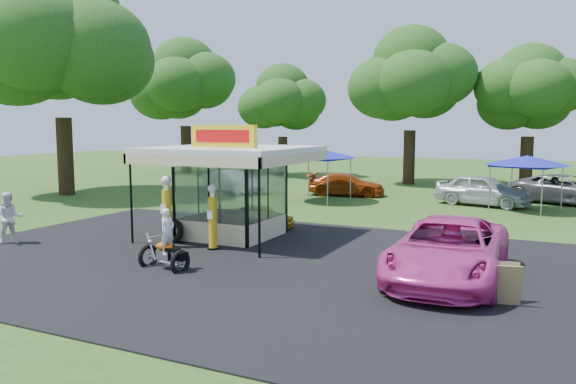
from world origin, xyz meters
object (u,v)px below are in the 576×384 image
Objects in this scene: gas_pump_right at (213,219)px; bg_car_c at (483,190)px; kiosk_car at (260,216)px; gas_station_kiosk at (232,190)px; a_frame_sign at (508,285)px; tent_west at (318,153)px; bg_car_d at (566,189)px; spectator_west at (10,218)px; motorcycle at (166,245)px; bg_car_b at (346,185)px; pink_sedan at (448,250)px; bg_car_a at (233,182)px; tent_east at (527,161)px; gas_pump_left at (167,214)px.

gas_pump_right is 0.46× the size of bg_car_c.
bg_car_c is at bearing -34.86° from kiosk_car.
gas_station_kiosk reaches higher than a_frame_sign.
bg_car_d is at bearing 21.27° from tent_west.
kiosk_car is 9.21m from spectator_west.
motorcycle is 0.41× the size of bg_car_b.
motorcycle is at bearing -57.23° from spectator_west.
gas_station_kiosk is at bearing 164.93° from bg_car_d.
pink_sedan reaches higher than a_frame_sign.
gas_station_kiosk is 1.29× the size of bg_car_a.
gas_station_kiosk is at bearing 104.63° from gas_pump_right.
gas_pump_right is 20.55m from bg_car_d.
spectator_west reaches higher than bg_car_d.
pink_sedan is (-1.63, 1.57, 0.33)m from a_frame_sign.
gas_pump_right is at bearing -172.69° from kiosk_car.
tent_east is (9.48, 11.80, 0.67)m from gas_station_kiosk.
tent_east is at bearing 83.95° from pink_sedan.
gas_station_kiosk is 7.80m from spectator_west.
a_frame_sign is (10.93, -1.53, -0.69)m from gas_pump_left.
gas_station_kiosk is 2.56m from kiosk_car.
bg_car_c is at bearing 65.42° from gas_pump_right.
bg_car_a is at bearing 113.40° from gas_pump_left.
bg_car_c is 2.84m from tent_east.
tent_west is (-8.40, -2.22, 1.82)m from bg_car_c.
motorcycle reaches higher than kiosk_car.
a_frame_sign is 0.26× the size of tent_east.
a_frame_sign is 2.29m from pink_sedan.
gas_pump_left is 1.34× the size of spectator_west.
tent_west is at bearing 96.98° from gas_pump_right.
bg_car_b is 11.86m from bg_car_d.
gas_pump_right reaches higher than bg_car_a.
a_frame_sign is (9.94, -4.09, -1.28)m from gas_station_kiosk.
spectator_west reaches higher than bg_car_c.
kiosk_car is at bearing -7.26° from spectator_west.
tent_west reaches higher than bg_car_d.
tent_east is at bearing 6.50° from tent_west.
a_frame_sign is 0.24× the size of tent_west.
bg_car_c reaches higher than bg_car_a.
bg_car_c is 4.66m from bg_car_d.
gas_pump_left is 0.52× the size of bg_car_c.
kiosk_car is at bearing -83.19° from tent_west.
gas_station_kiosk reaches higher than gas_pump_right.
tent_west is (5.34, 15.07, 1.71)m from spectator_west.
bg_car_d is 1.35× the size of tent_west.
pink_sedan is 1.44× the size of bg_car_a.
bg_car_d is at bearing 79.20° from pink_sedan.
kiosk_car is (-0.79, 7.11, -0.25)m from motorcycle.
spectator_west is (-5.35, -1.90, -0.26)m from gas_pump_left.
gas_station_kiosk is 5.08m from motorcycle.
motorcycle is 7.89m from pink_sedan.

